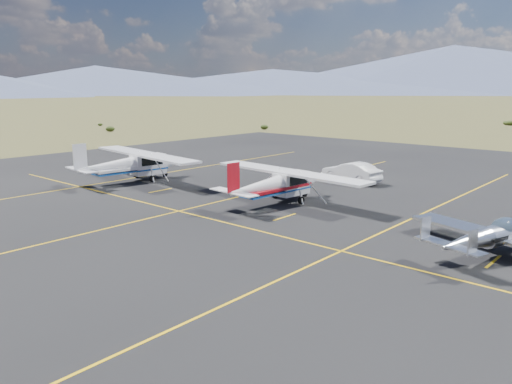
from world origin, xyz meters
TOP-DOWN VIEW (x-y plane):
  - ground at (0.00, 0.00)m, footprint 1600.00×1600.00m
  - apron at (0.00, 7.00)m, footprint 72.00×72.00m
  - aircraft_low_wing at (-2.28, -3.27)m, footprint 6.58×8.93m
  - aircraft_cessna at (-0.76, 9.87)m, footprint 7.01×11.67m
  - aircraft_plain at (-2.38, 22.78)m, footprint 7.66×12.68m
  - sedan at (8.52, 10.07)m, footprint 2.17×4.80m

SIDE VIEW (x-z plane):
  - ground at x=0.00m, z-range 0.00..0.00m
  - apron at x=0.00m, z-range -0.01..0.01m
  - sedan at x=8.52m, z-range 0.01..1.54m
  - aircraft_low_wing at x=-2.28m, z-range -0.04..1.91m
  - aircraft_cessna at x=-0.76m, z-range -0.16..2.78m
  - aircraft_plain at x=-2.38m, z-range -0.18..3.02m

